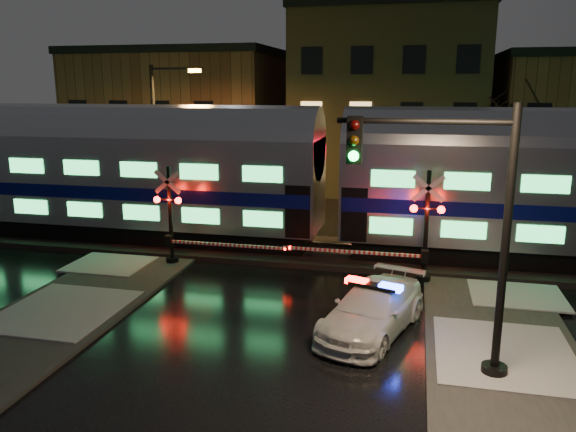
% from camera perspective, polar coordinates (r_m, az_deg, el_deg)
% --- Properties ---
extents(ground, '(120.00, 120.00, 0.00)m').
position_cam_1_polar(ground, '(19.10, -0.06, -8.20)').
color(ground, black).
rests_on(ground, ground).
extents(ballast, '(90.00, 4.20, 0.24)m').
position_cam_1_polar(ballast, '(23.70, 2.66, -3.63)').
color(ballast, black).
rests_on(ballast, ground).
extents(sidewalk_right, '(4.00, 20.00, 0.12)m').
position_cam_1_polar(sidewalk_right, '(13.50, 22.91, -18.66)').
color(sidewalk_right, '#2D2D2D').
rests_on(sidewalk_right, ground).
extents(building_left, '(14.00, 10.00, 9.00)m').
position_cam_1_polar(building_left, '(42.92, -10.60, 9.62)').
color(building_left, '#553221').
rests_on(building_left, ground).
extents(building_mid, '(12.00, 11.00, 11.50)m').
position_cam_1_polar(building_mid, '(39.91, 10.23, 11.19)').
color(building_mid, brown).
rests_on(building_mid, ground).
extents(train, '(51.00, 3.12, 5.92)m').
position_cam_1_polar(train, '(22.86, 4.48, 4.12)').
color(train, black).
rests_on(train, ballast).
extents(police_car, '(3.27, 5.09, 1.53)m').
position_cam_1_polar(police_car, '(16.46, 8.59, -9.35)').
color(police_car, silver).
rests_on(police_car, ground).
extents(crossing_signal_right, '(5.79, 0.66, 4.10)m').
position_cam_1_polar(crossing_signal_right, '(20.33, 12.80, -2.17)').
color(crossing_signal_right, black).
rests_on(crossing_signal_right, ground).
extents(crossing_signal_left, '(5.55, 0.65, 3.93)m').
position_cam_1_polar(crossing_signal_left, '(22.20, -11.08, -1.00)').
color(crossing_signal_left, black).
rests_on(crossing_signal_left, ground).
extents(traffic_light, '(4.26, 0.74, 6.59)m').
position_cam_1_polar(traffic_light, '(13.65, 17.00, -2.05)').
color(traffic_light, black).
rests_on(traffic_light, ground).
extents(streetlight, '(2.66, 0.28, 7.95)m').
position_cam_1_polar(streetlight, '(29.33, -12.91, 8.16)').
color(streetlight, black).
rests_on(streetlight, ground).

